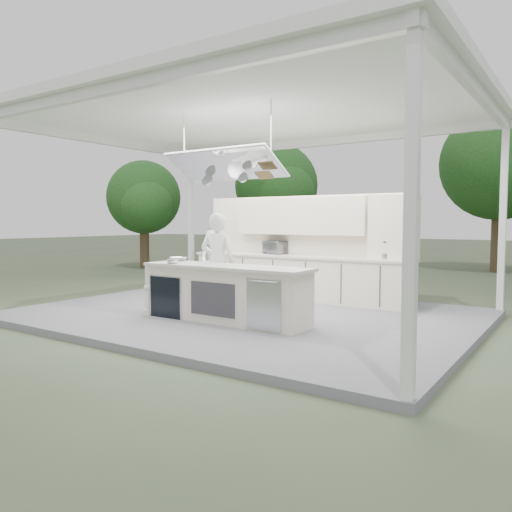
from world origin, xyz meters
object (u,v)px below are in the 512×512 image
Objects in this scene: head_chef at (218,263)px; sous_chef at (214,262)px; demo_island at (224,293)px; back_counter at (296,277)px.

sous_chef is (-1.66, 1.95, -0.17)m from head_chef.
demo_island is 2.08× the size of sous_chef.
sous_chef reaches higher than back_counter.
head_chef is 2.57m from sous_chef.
back_counter is at bearing -111.40° from head_chef.
demo_island is 2.82m from back_counter.
demo_island is at bearing -86.37° from back_counter.
sous_chef is at bearing -62.20° from head_chef.
head_chef is at bearing -62.99° from sous_chef.
head_chef is at bearing -98.83° from back_counter.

